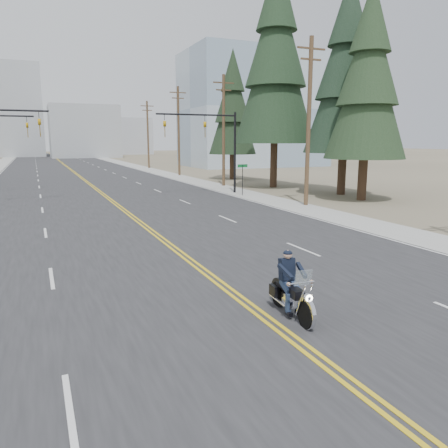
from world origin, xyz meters
name	(u,v)px	position (x,y,z in m)	size (l,w,h in m)	color
road	(71,170)	(0.00, 70.00, 0.01)	(20.00, 200.00, 0.01)	#303033
sidewalk_right	(143,168)	(11.50, 70.00, 0.01)	(3.00, 200.00, 0.01)	#A5A5A0
traffic_mast_right	(213,136)	(8.98, 32.00, 4.94)	(7.10, 0.26, 7.00)	black
street_sign	(243,174)	(10.80, 30.00, 1.80)	(0.90, 0.06, 2.62)	black
utility_pole_b	(309,120)	(12.50, 23.00, 5.98)	(2.20, 0.30, 11.50)	brown
utility_pole_c	(224,129)	(12.50, 38.00, 5.73)	(2.20, 0.30, 11.00)	brown
utility_pole_d	(179,130)	(12.50, 53.00, 5.98)	(2.20, 0.30, 11.50)	brown
utility_pole_e	(148,134)	(12.50, 70.00, 5.73)	(2.20, 0.30, 11.00)	brown
glass_building	(252,110)	(32.00, 70.00, 10.00)	(24.00, 16.00, 20.00)	#9EB5CC
haze_bldg_b	(84,132)	(8.00, 125.00, 7.00)	(18.00, 14.00, 14.00)	#ADB2B7
haze_bldg_c	(212,124)	(40.00, 110.00, 9.00)	(16.00, 12.00, 18.00)	#B7BCC6
haze_bldg_d	(5,111)	(-12.00, 140.00, 13.00)	(20.00, 15.00, 26.00)	#ADB2B7
haze_bldg_e	(128,136)	(25.00, 150.00, 6.00)	(14.00, 14.00, 12.00)	#B7BCC6
motorcyclist	(292,285)	(0.71, 6.05, 0.87)	(0.95, 2.22, 1.73)	black
conifer_near	(368,77)	(18.09, 23.67, 9.25)	(6.09, 6.09, 16.12)	#382619
conifer_mid	(347,70)	(18.95, 27.28, 10.27)	(6.71, 6.71, 17.90)	#382619
conifer_tall	(276,56)	(16.55, 34.84, 12.44)	(7.80, 7.80, 21.65)	#382619
conifer_far	(233,106)	(16.64, 44.90, 8.63)	(5.62, 5.62, 15.05)	#382619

